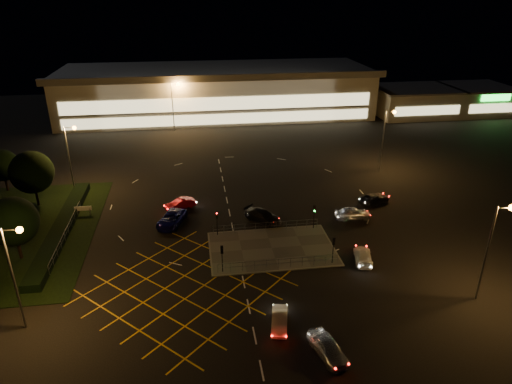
{
  "coord_description": "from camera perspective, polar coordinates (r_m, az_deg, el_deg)",
  "views": [
    {
      "loc": [
        -6.33,
        -46.71,
        27.56
      ],
      "look_at": [
        1.87,
        9.78,
        2.0
      ],
      "focal_mm": 32.0,
      "sensor_mm": 36.0,
      "label": 1
    }
  ],
  "objects": [
    {
      "name": "grass_verge",
      "position": [
        63.29,
        -27.38,
        -4.6
      ],
      "size": [
        18.0,
        30.0,
        0.08
      ],
      "primitive_type": "cube",
      "color": "black",
      "rests_on": "ground"
    },
    {
      "name": "streetlight_far_right",
      "position": [
        105.58,
        12.58,
        12.09
      ],
      "size": [
        1.78,
        0.56,
        10.03
      ],
      "color": "slate",
      "rests_on": "ground"
    },
    {
      "name": "streetlight_se",
      "position": [
        47.2,
        27.62,
        -5.3
      ],
      "size": [
        1.78,
        0.56,
        10.03
      ],
      "color": "slate",
      "rests_on": "ground"
    },
    {
      "name": "supermarket",
      "position": [
        111.1,
        -4.94,
        12.48
      ],
      "size": [
        72.0,
        26.5,
        10.5
      ],
      "color": "beige",
      "rests_on": "ground"
    },
    {
      "name": "pedestrian_island",
      "position": [
        53.15,
        1.98,
        -7.05
      ],
      "size": [
        14.0,
        9.0,
        0.12
      ],
      "primitive_type": "cube",
      "color": "#4C4944",
      "rests_on": "ground"
    },
    {
      "name": "retail_unit_a",
      "position": [
        116.06,
        19.1,
        10.71
      ],
      "size": [
        18.8,
        14.8,
        6.35
      ],
      "color": "beige",
      "rests_on": "ground"
    },
    {
      "name": "signal_nw",
      "position": [
        54.89,
        -4.91,
        -3.3
      ],
      "size": [
        0.28,
        0.3,
        3.15
      ],
      "color": "black",
      "rests_on": "pedestrian_island"
    },
    {
      "name": "car_right_silver",
      "position": [
        60.75,
        12.03,
        -2.61
      ],
      "size": [
        4.67,
        2.08,
        1.56
      ],
      "primitive_type": "imported",
      "rotation": [
        0.0,
        0.0,
        1.52
      ],
      "color": "silver",
      "rests_on": "ground"
    },
    {
      "name": "streetlight_ne",
      "position": [
        76.41,
        15.98,
        7.24
      ],
      "size": [
        1.78,
        0.56,
        10.03
      ],
      "color": "slate",
      "rests_on": "ground"
    },
    {
      "name": "car_circ_red",
      "position": [
        63.04,
        -9.44,
        -1.46
      ],
      "size": [
        4.38,
        3.02,
        1.37
      ],
      "primitive_type": "imported",
      "rotation": [
        0.0,
        0.0,
        5.13
      ],
      "color": "maroon",
      "rests_on": "ground"
    },
    {
      "name": "car_far_dkgrey",
      "position": [
        58.86,
        0.87,
        -2.99
      ],
      "size": [
        5.11,
        5.09,
        1.49
      ],
      "primitive_type": "imported",
      "rotation": [
        0.0,
        0.0,
        0.79
      ],
      "color": "black",
      "rests_on": "ground"
    },
    {
      "name": "car_queue_white",
      "position": [
        42.05,
        2.96,
        -15.72
      ],
      "size": [
        2.16,
        4.1,
        1.29
      ],
      "primitive_type": "imported",
      "rotation": [
        0.0,
        0.0,
        6.07
      ],
      "color": "white",
      "rests_on": "ground"
    },
    {
      "name": "tree_d",
      "position": [
        75.96,
        -29.16,
        2.92
      ],
      "size": [
        4.68,
        4.68,
        6.37
      ],
      "color": "black",
      "rests_on": "ground"
    },
    {
      "name": "streetlight_far_left",
      "position": [
        97.07,
        -10.17,
        11.26
      ],
      "size": [
        1.78,
        0.56,
        10.03
      ],
      "color": "slate",
      "rests_on": "ground"
    },
    {
      "name": "tree_e",
      "position": [
        55.63,
        -28.12,
        -3.28
      ],
      "size": [
        5.4,
        5.4,
        7.35
      ],
      "color": "black",
      "rests_on": "ground"
    },
    {
      "name": "car_left_blue",
      "position": [
        58.97,
        -10.51,
        -3.34
      ],
      "size": [
        4.31,
        6.08,
        1.54
      ],
      "primitive_type": "imported",
      "rotation": [
        0.0,
        0.0,
        5.93
      ],
      "color": "#0E0E54",
      "rests_on": "ground"
    },
    {
      "name": "streetlight_sw",
      "position": [
        43.34,
        -27.87,
        -7.98
      ],
      "size": [
        1.78,
        0.56,
        10.03
      ],
      "color": "slate",
      "rests_on": "ground"
    },
    {
      "name": "hedge",
      "position": [
        61.55,
        -23.08,
        -4.06
      ],
      "size": [
        2.0,
        26.0,
        1.0
      ],
      "primitive_type": "cube",
      "color": "black",
      "rests_on": "ground"
    },
    {
      "name": "ground",
      "position": [
        54.61,
        -0.47,
        -6.19
      ],
      "size": [
        180.0,
        180.0,
        0.0
      ],
      "primitive_type": "plane",
      "color": "black",
      "rests_on": "ground"
    },
    {
      "name": "signal_ne",
      "position": [
        56.68,
        7.29,
        -2.48
      ],
      "size": [
        0.28,
        0.3,
        3.15
      ],
      "color": "black",
      "rests_on": "pedestrian_island"
    },
    {
      "name": "car_approach_white",
      "position": [
        51.97,
        13.24,
        -7.79
      ],
      "size": [
        2.85,
        4.74,
        1.29
      ],
      "primitive_type": "imported",
      "rotation": [
        0.0,
        0.0,
        2.89
      ],
      "color": "silver",
      "rests_on": "ground"
    },
    {
      "name": "signal_se",
      "position": [
        49.99,
        9.66,
        -6.53
      ],
      "size": [
        0.28,
        0.3,
        3.15
      ],
      "rotation": [
        0.0,
        0.0,
        3.14
      ],
      "color": "black",
      "rests_on": "pedestrian_island"
    },
    {
      "name": "streetlight_nw",
      "position": [
        70.18,
        -22.14,
        4.9
      ],
      "size": [
        1.78,
        0.56,
        10.03
      ],
      "color": "slate",
      "rests_on": "ground"
    },
    {
      "name": "car_east_grey",
      "position": [
        66.17,
        14.59,
        -0.74
      ],
      "size": [
        4.87,
        3.37,
        1.24
      ],
      "primitive_type": "imported",
      "rotation": [
        0.0,
        0.0,
        1.9
      ],
      "color": "black",
      "rests_on": "ground"
    },
    {
      "name": "car_near_silver",
      "position": [
        39.72,
        8.99,
        -18.66
      ],
      "size": [
        2.92,
        4.86,
        1.55
      ],
      "primitive_type": "imported",
      "rotation": [
        0.0,
        0.0,
        0.25
      ],
      "color": "#B6B9BD",
      "rests_on": "ground"
    },
    {
      "name": "tree_c",
      "position": [
        68.31,
        -26.23,
        2.22
      ],
      "size": [
        5.76,
        5.76,
        7.84
      ],
      "color": "black",
      "rests_on": "ground"
    },
    {
      "name": "signal_sw",
      "position": [
        47.94,
        -4.28,
        -7.66
      ],
      "size": [
        0.28,
        0.3,
        3.15
      ],
      "rotation": [
        0.0,
        0.0,
        3.14
      ],
      "color": "black",
      "rests_on": "pedestrian_island"
    },
    {
      "name": "retail_unit_b",
      "position": [
        124.08,
        25.83,
        10.45
      ],
      "size": [
        14.8,
        14.8,
        6.35
      ],
      "color": "beige",
      "rests_on": "ground"
    }
  ]
}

